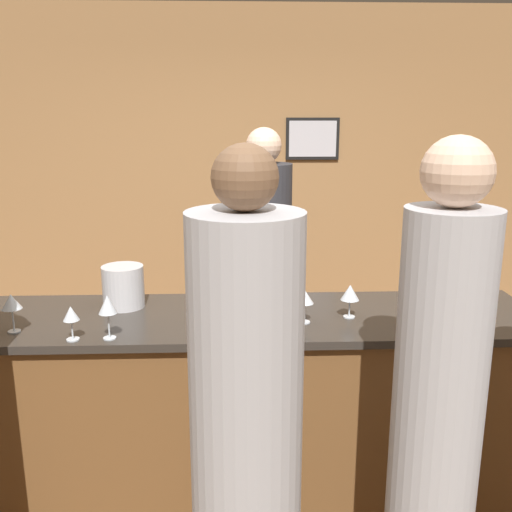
{
  "coord_description": "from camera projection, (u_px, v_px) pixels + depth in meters",
  "views": [
    {
      "loc": [
        -0.05,
        -2.43,
        1.94
      ],
      "look_at": [
        0.05,
        0.1,
        1.31
      ],
      "focal_mm": 40.0,
      "sensor_mm": 36.0,
      "label": 1
    }
  ],
  "objects": [
    {
      "name": "back_wall",
      "position": [
        240.0,
        181.0,
        4.79
      ],
      "size": [
        8.0,
        0.08,
        2.8
      ],
      "color": "#A37547",
      "rests_on": "ground_plane"
    },
    {
      "name": "bar_counter",
      "position": [
        247.0,
        420.0,
        2.7
      ],
      "size": [
        2.66,
        0.65,
        1.06
      ],
      "color": "brown",
      "rests_on": "ground_plane"
    },
    {
      "name": "bartender",
      "position": [
        263.0,
        299.0,
        3.39
      ],
      "size": [
        0.33,
        0.33,
        1.88
      ],
      "rotation": [
        0.0,
        0.0,
        3.14
      ],
      "color": "#2D2D33",
      "rests_on": "ground_plane"
    },
    {
      "name": "guest_0",
      "position": [
        246.0,
        448.0,
        1.9
      ],
      "size": [
        0.37,
        0.37,
        1.86
      ],
      "color": "#B2B2B7",
      "rests_on": "ground_plane"
    },
    {
      "name": "guest_1",
      "position": [
        435.0,
        434.0,
        1.92
      ],
      "size": [
        0.3,
        0.3,
        1.89
      ],
      "color": "#B2B2B7",
      "rests_on": "ground_plane"
    },
    {
      "name": "wine_bottle_0",
      "position": [
        423.0,
        280.0,
        2.67
      ],
      "size": [
        0.07,
        0.07,
        0.31
      ],
      "color": "black",
      "rests_on": "bar_counter"
    },
    {
      "name": "ice_bucket",
      "position": [
        123.0,
        286.0,
        2.67
      ],
      "size": [
        0.19,
        0.19,
        0.2
      ],
      "color": "silver",
      "rests_on": "bar_counter"
    },
    {
      "name": "wine_glass_0",
      "position": [
        108.0,
        306.0,
        2.27
      ],
      "size": [
        0.07,
        0.07,
        0.18
      ],
      "color": "silver",
      "rests_on": "bar_counter"
    },
    {
      "name": "wine_glass_1",
      "position": [
        431.0,
        303.0,
        2.29
      ],
      "size": [
        0.07,
        0.07,
        0.19
      ],
      "color": "silver",
      "rests_on": "bar_counter"
    },
    {
      "name": "wine_glass_2",
      "position": [
        350.0,
        293.0,
        2.52
      ],
      "size": [
        0.08,
        0.08,
        0.15
      ],
      "color": "silver",
      "rests_on": "bar_counter"
    },
    {
      "name": "wine_glass_3",
      "position": [
        305.0,
        298.0,
        2.45
      ],
      "size": [
        0.08,
        0.08,
        0.15
      ],
      "color": "silver",
      "rests_on": "bar_counter"
    },
    {
      "name": "wine_glass_4",
      "position": [
        435.0,
        292.0,
        2.51
      ],
      "size": [
        0.07,
        0.07,
        0.16
      ],
      "color": "silver",
      "rests_on": "bar_counter"
    },
    {
      "name": "wine_glass_5",
      "position": [
        11.0,
        303.0,
        2.34
      ],
      "size": [
        0.08,
        0.08,
        0.16
      ],
      "color": "silver",
      "rests_on": "bar_counter"
    },
    {
      "name": "wine_glass_7",
      "position": [
        71.0,
        315.0,
        2.27
      ],
      "size": [
        0.06,
        0.06,
        0.14
      ],
      "color": "silver",
      "rests_on": "bar_counter"
    }
  ]
}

